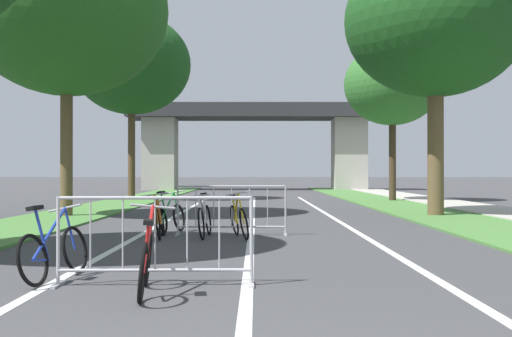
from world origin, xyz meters
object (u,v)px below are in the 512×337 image
(bicycle_blue_1, at_px, (57,251))
(crowd_barrier_nearest, at_px, (157,241))
(bicycle_orange_0, at_px, (162,220))
(bicycle_green_5, at_px, (172,217))
(crowd_barrier_second, at_px, (234,211))
(bicycle_red_4, at_px, (148,262))
(tree_right_pine_near, at_px, (395,85))
(tree_left_maple_mid, at_px, (69,10))
(bicycle_white_2, at_px, (207,219))
(tree_right_pine_far, at_px, (438,21))
(bicycle_yellow_3, at_px, (241,220))
(tree_left_oak_near, at_px, (134,65))

(bicycle_blue_1, bearing_deg, crowd_barrier_nearest, -5.80)
(bicycle_blue_1, bearing_deg, bicycle_orange_0, 94.30)
(bicycle_green_5, bearing_deg, bicycle_orange_0, -81.67)
(crowd_barrier_second, height_order, bicycle_orange_0, crowd_barrier_second)
(bicycle_red_4, bearing_deg, bicycle_blue_1, 137.95)
(tree_right_pine_near, distance_m, bicycle_green_5, 17.24)
(tree_left_maple_mid, distance_m, crowd_barrier_second, 9.21)
(bicycle_white_2, relative_size, bicycle_red_4, 1.01)
(tree_right_pine_far, bearing_deg, tree_right_pine_near, 85.20)
(crowd_barrier_second, bearing_deg, bicycle_white_2, -142.61)
(bicycle_white_2, xyz_separation_m, bicycle_yellow_3, (0.69, -0.07, 0.00))
(tree_right_pine_far, height_order, crowd_barrier_nearest, tree_right_pine_far)
(crowd_barrier_nearest, relative_size, bicycle_yellow_3, 1.46)
(tree_left_oak_near, bearing_deg, bicycle_yellow_3, -71.55)
(tree_left_maple_mid, xyz_separation_m, bicycle_red_4, (4.41, -11.46, -5.76))
(tree_left_maple_mid, height_order, bicycle_red_4, tree_left_maple_mid)
(tree_left_maple_mid, xyz_separation_m, bicycle_blue_1, (3.11, -10.55, -5.77))
(tree_left_maple_mid, bearing_deg, crowd_barrier_second, -45.85)
(tree_left_oak_near, height_order, bicycle_blue_1, tree_left_oak_near)
(crowd_barrier_nearest, height_order, bicycle_green_5, crowd_barrier_nearest)
(bicycle_white_2, relative_size, bicycle_green_5, 0.98)
(tree_left_maple_mid, distance_m, tree_right_pine_near, 15.21)
(tree_right_pine_far, xyz_separation_m, bicycle_green_5, (-7.25, -5.09, -5.51))
(tree_left_oak_near, xyz_separation_m, tree_right_pine_far, (11.26, -10.59, -0.53))
(bicycle_orange_0, distance_m, bicycle_yellow_3, 1.60)
(tree_left_oak_near, xyz_separation_m, bicycle_orange_0, (3.93, -16.55, -6.04))
(bicycle_white_2, bearing_deg, bicycle_red_4, 91.79)
(bicycle_green_5, bearing_deg, bicycle_white_2, -30.63)
(bicycle_orange_0, bearing_deg, crowd_barrier_nearest, 93.66)
(bicycle_orange_0, xyz_separation_m, bicycle_blue_1, (-0.55, -4.83, -0.00))
(bicycle_white_2, bearing_deg, tree_right_pine_near, -112.00)
(crowd_barrier_nearest, height_order, bicycle_blue_1, crowd_barrier_nearest)
(tree_left_oak_near, distance_m, bicycle_yellow_3, 18.47)
(crowd_barrier_nearest, bearing_deg, crowd_barrier_second, 83.23)
(crowd_barrier_nearest, height_order, bicycle_yellow_3, crowd_barrier_nearest)
(crowd_barrier_second, bearing_deg, tree_left_oak_near, 108.45)
(tree_left_oak_near, height_order, tree_right_pine_far, tree_left_oak_near)
(tree_right_pine_near, bearing_deg, tree_left_oak_near, 174.12)
(bicycle_yellow_3, height_order, bicycle_red_4, bicycle_yellow_3)
(bicycle_orange_0, xyz_separation_m, bicycle_green_5, (0.08, 0.87, -0.00))
(bicycle_white_2, xyz_separation_m, bicycle_red_4, (-0.15, -5.80, -0.01))
(bicycle_yellow_3, bearing_deg, tree_right_pine_near, -126.21)
(bicycle_orange_0, distance_m, bicycle_blue_1, 4.86)
(tree_right_pine_near, height_order, bicycle_yellow_3, tree_right_pine_near)
(bicycle_yellow_3, height_order, bicycle_green_5, bicycle_yellow_3)
(tree_left_oak_near, distance_m, bicycle_red_4, 23.57)
(tree_left_oak_near, bearing_deg, bicycle_white_2, -73.67)
(bicycle_orange_0, bearing_deg, tree_left_oak_near, -81.33)
(bicycle_white_2, height_order, bicycle_yellow_3, bicycle_yellow_3)
(bicycle_blue_1, distance_m, bicycle_green_5, 5.73)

